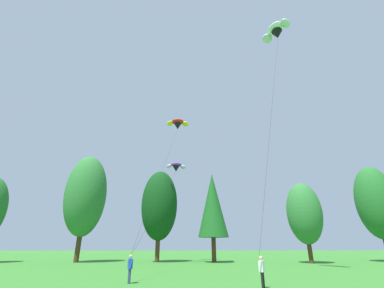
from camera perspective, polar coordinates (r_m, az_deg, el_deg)
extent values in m
cylinder|color=#472D19|center=(42.13, -23.71, -20.05)|extent=(0.67, 0.67, 3.81)
ellipsoid|color=#2D7033|center=(42.69, -22.26, -10.27)|extent=(5.90, 5.90, 11.93)
cylinder|color=#472D19|center=(39.90, -7.58, -21.96)|extent=(0.62, 0.62, 3.24)
ellipsoid|color=#0F3D14|center=(40.27, -7.15, -13.06)|extent=(5.29, 5.29, 10.16)
cylinder|color=#472D19|center=(39.23, 4.81, -22.08)|extent=(0.62, 0.62, 3.24)
cone|color=#19561E|center=(39.61, 4.53, -13.04)|extent=(4.34, 4.34, 9.22)
cylinder|color=#472D19|center=(40.44, 24.48, -20.80)|extent=(0.56, 0.56, 2.65)
ellipsoid|color=#2D7033|center=(40.63, 23.37, -13.67)|extent=(4.66, 4.66, 8.31)
ellipsoid|color=#236628|center=(48.73, 35.29, -10.28)|extent=(5.50, 5.50, 10.74)
cylinder|color=navy|center=(18.89, -13.49, -26.37)|extent=(0.17, 0.17, 0.84)
cylinder|color=navy|center=(19.09, -13.63, -26.31)|extent=(0.17, 0.17, 0.84)
cube|color=blue|center=(18.93, -13.36, -24.18)|extent=(0.37, 0.44, 0.60)
sphere|color=tan|center=(18.91, -13.24, -22.85)|extent=(0.22, 0.22, 0.22)
cylinder|color=blue|center=(18.70, -13.18, -24.16)|extent=(0.22, 0.16, 0.57)
cylinder|color=blue|center=(19.16, -13.52, -24.04)|extent=(0.22, 0.16, 0.57)
cylinder|color=black|center=(16.97, 15.15, -26.90)|extent=(0.18, 0.18, 0.84)
cylinder|color=black|center=(17.16, 15.37, -26.81)|extent=(0.18, 0.18, 0.84)
cube|color=white|center=(17.00, 15.01, -24.45)|extent=(0.41, 0.45, 0.60)
sphere|color=tan|center=(16.97, 14.86, -22.98)|extent=(0.22, 0.22, 0.22)
cylinder|color=white|center=(16.77, 14.72, -24.44)|extent=(0.21, 0.18, 0.57)
cylinder|color=white|center=(17.22, 15.26, -24.29)|extent=(0.21, 0.18, 0.57)
ellipsoid|color=purple|center=(39.26, -3.48, -4.55)|extent=(1.82, 1.26, 0.74)
ellipsoid|color=silver|center=(39.33, -1.97, -5.06)|extent=(1.08, 0.97, 0.91)
ellipsoid|color=silver|center=(39.04, -5.02, -4.87)|extent=(0.95, 0.94, 0.91)
cone|color=black|center=(39.16, -3.52, -5.49)|extent=(1.10, 1.10, 0.81)
cylinder|color=black|center=(28.57, -6.73, -11.93)|extent=(2.27, 19.20, 11.26)
ellipsoid|color=white|center=(34.45, 17.84, 22.93)|extent=(2.40, 2.62, 1.10)
ellipsoid|color=silver|center=(33.62, 19.74, 23.65)|extent=(1.64, 1.60, 1.28)
ellipsoid|color=silver|center=(34.81, 16.18, 21.32)|extent=(1.62, 1.51, 1.28)
cone|color=black|center=(33.98, 18.18, 21.81)|extent=(1.64, 1.64, 1.03)
cylinder|color=black|center=(23.58, 16.98, 6.23)|extent=(6.18, 6.69, 23.19)
ellipsoid|color=red|center=(44.08, -3.13, 4.88)|extent=(2.18, 1.64, 0.98)
ellipsoid|color=yellow|center=(44.00, -1.45, 4.37)|extent=(1.32, 1.34, 1.17)
ellipsoid|color=yellow|center=(43.88, -4.83, 4.52)|extent=(1.16, 1.32, 1.17)
cone|color=black|center=(43.86, -3.16, 3.86)|extent=(1.26, 1.26, 1.00)
cylinder|color=black|center=(30.42, -6.22, -4.89)|extent=(2.30, 21.25, 19.14)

